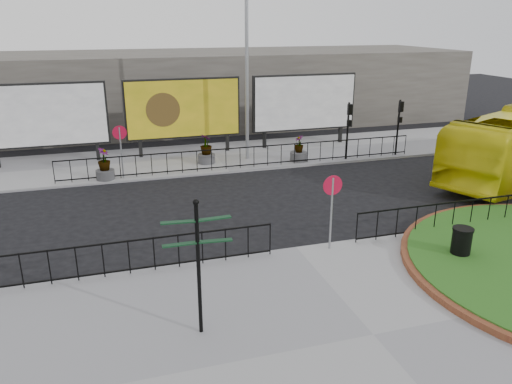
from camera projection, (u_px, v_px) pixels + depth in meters
name	position (u px, v px, depth m)	size (l,w,h in m)	color
ground	(296.00, 250.00, 16.29)	(90.00, 90.00, 0.00)	black
pavement_near	(373.00, 337.00, 11.75)	(30.00, 10.00, 0.12)	gray
pavement_far	(216.00, 157.00, 27.12)	(44.00, 6.00, 0.12)	gray
railing_near_left	(103.00, 260.00, 14.15)	(10.00, 0.10, 1.10)	black
railing_near_right	(471.00, 213.00, 17.59)	(9.00, 0.10, 1.10)	black
railing_far	(247.00, 157.00, 24.75)	(18.00, 0.10, 1.10)	black
speed_sign_far	(120.00, 140.00, 22.79)	(0.64, 0.07, 2.47)	gray
speed_sign_near	(332.00, 196.00, 15.58)	(0.64, 0.07, 2.47)	gray
billboard_left	(43.00, 116.00, 24.82)	(6.20, 0.31, 4.10)	black
billboard_mid	(183.00, 109.00, 26.75)	(6.20, 0.31, 4.10)	black
billboard_right	(304.00, 103.00, 28.68)	(6.20, 0.31, 4.10)	black
lamp_post	(247.00, 68.00, 25.07)	(0.74, 0.18, 9.23)	gray
signal_pole_a	(349.00, 122.00, 25.84)	(0.22, 0.26, 3.00)	black
signal_pole_b	(399.00, 119.00, 26.66)	(0.22, 0.26, 3.00)	black
building_backdrop	(184.00, 89.00, 35.36)	(40.00, 10.00, 5.00)	#68625B
fingerpost_sign	(198.00, 255.00, 11.20)	(1.57, 0.30, 3.35)	black
litter_bin	(461.00, 244.00, 15.24)	(0.63, 0.63, 1.05)	black
planter_a	(105.00, 167.00, 22.95)	(0.85, 0.85, 1.48)	#4C4C4F
planter_b	(206.00, 151.00, 25.58)	(0.88, 0.88, 1.52)	#4C4C4F
planter_c	(299.00, 152.00, 26.00)	(0.90, 0.90, 1.36)	#4C4C4F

